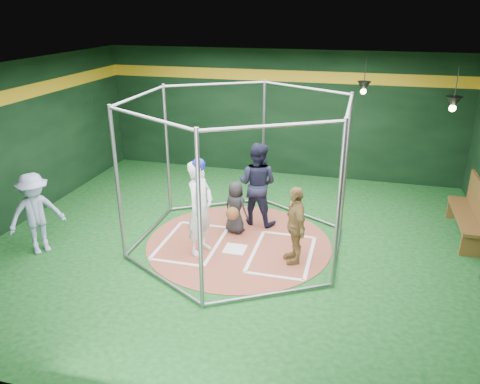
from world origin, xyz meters
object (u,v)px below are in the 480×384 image
(batter_figure, at_px, (200,207))
(visitor_leopard, at_px, (295,225))
(dugout_bench, at_px, (472,210))
(umpire, at_px, (257,184))

(batter_figure, relative_size, visitor_leopard, 1.28)
(dugout_bench, bearing_deg, visitor_leopard, -150.11)
(umpire, bearing_deg, dugout_bench, -164.29)
(batter_figure, distance_m, umpire, 1.76)
(batter_figure, xyz_separation_m, umpire, (0.77, 1.58, -0.03))
(batter_figure, xyz_separation_m, visitor_leopard, (1.83, 0.11, -0.20))
(batter_figure, relative_size, umpire, 1.04)
(visitor_leopard, xyz_separation_m, umpire, (-1.06, 1.48, 0.17))
(visitor_leopard, relative_size, dugout_bench, 0.75)
(batter_figure, distance_m, dugout_bench, 5.68)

